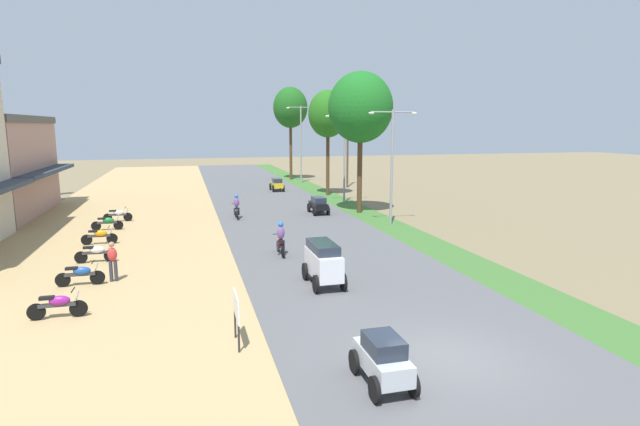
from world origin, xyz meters
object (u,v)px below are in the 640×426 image
(parked_motorbike_nearest, at_px, (58,304))
(car_sedan_yellow, at_px, (277,184))
(median_tree_second, at_px, (328,114))
(streetlamp_near, at_px, (392,159))
(motorbike_ahead_second, at_px, (236,207))
(car_hatchback_silver, at_px, (383,358))
(parked_motorbike_fifth, at_px, (108,222))
(utility_pole_near, at_px, (348,139))
(median_tree_third, at_px, (290,108))
(motorbike_foreground_rider, at_px, (280,239))
(parked_motorbike_third, at_px, (96,252))
(parked_motorbike_second, at_px, (81,273))
(pedestrian_on_shoulder, at_px, (113,259))
(parked_motorbike_fourth, at_px, (100,235))
(car_sedan_black, at_px, (318,204))
(car_van_white, at_px, (323,261))
(streetlamp_mid, at_px, (344,152))
(streetlamp_far, at_px, (301,139))
(parked_motorbike_sixth, at_px, (118,214))
(median_tree_nearest, at_px, (361,108))
(street_signboard, at_px, (236,310))

(parked_motorbike_nearest, xyz_separation_m, car_sedan_yellow, (12.59, 30.14, 0.19))
(median_tree_second, bearing_deg, car_sedan_yellow, 134.27)
(streetlamp_near, distance_m, motorbike_ahead_second, 10.78)
(motorbike_ahead_second, bearing_deg, car_hatchback_silver, -87.25)
(parked_motorbike_fifth, distance_m, utility_pole_near, 27.10)
(median_tree_third, distance_m, motorbike_foreground_rider, 35.83)
(median_tree_second, bearing_deg, streetlamp_near, -90.08)
(parked_motorbike_nearest, height_order, parked_motorbike_third, same)
(car_sedan_yellow, distance_m, motorbike_ahead_second, 14.71)
(parked_motorbike_second, relative_size, pedestrian_on_shoulder, 1.11)
(parked_motorbike_fourth, distance_m, car_sedan_black, 14.75)
(car_van_white, bearing_deg, car_hatchback_silver, -95.05)
(motorbike_ahead_second, bearing_deg, car_sedan_yellow, 69.19)
(pedestrian_on_shoulder, distance_m, median_tree_third, 40.06)
(parked_motorbike_nearest, distance_m, median_tree_second, 31.61)
(parked_motorbike_fifth, height_order, streetlamp_mid, streetlamp_mid)
(streetlamp_mid, bearing_deg, median_tree_third, 91.16)
(streetlamp_near, bearing_deg, parked_motorbike_nearest, -144.60)
(motorbike_ahead_second, bearing_deg, parked_motorbike_third, -127.77)
(median_tree_second, distance_m, median_tree_third, 14.17)
(parked_motorbike_nearest, height_order, pedestrian_on_shoulder, pedestrian_on_shoulder)
(pedestrian_on_shoulder, height_order, streetlamp_near, streetlamp_near)
(parked_motorbike_fourth, bearing_deg, motorbike_ahead_second, 36.08)
(streetlamp_far, bearing_deg, motorbike_ahead_second, -114.22)
(streetlamp_near, bearing_deg, streetlamp_mid, 90.00)
(pedestrian_on_shoulder, relative_size, motorbike_foreground_rider, 0.90)
(streetlamp_mid, bearing_deg, median_tree_second, 89.76)
(streetlamp_near, bearing_deg, pedestrian_on_shoulder, -152.57)
(parked_motorbike_sixth, height_order, streetlamp_mid, streetlamp_mid)
(car_hatchback_silver, bearing_deg, motorbike_foreground_rider, 90.31)
(car_sedan_black, bearing_deg, motorbike_foreground_rider, -113.82)
(parked_motorbike_second, distance_m, streetlamp_near, 18.73)
(streetlamp_far, bearing_deg, parked_motorbike_nearest, -114.21)
(streetlamp_near, relative_size, car_van_white, 2.96)
(median_tree_third, xyz_separation_m, streetlamp_far, (0.39, -3.60, -3.44))
(pedestrian_on_shoulder, relative_size, car_hatchback_silver, 0.81)
(parked_motorbike_second, xyz_separation_m, streetlamp_near, (16.43, 8.23, 3.65))
(car_sedan_yellow, bearing_deg, parked_motorbike_fifth, -129.98)
(parked_motorbike_fifth, xyz_separation_m, car_hatchback_silver, (8.92, -21.27, 0.19))
(median_tree_second, height_order, car_hatchback_silver, median_tree_second)
(streetlamp_mid, height_order, motorbike_ahead_second, streetlamp_mid)
(parked_motorbike_third, height_order, median_tree_nearest, median_tree_nearest)
(parked_motorbike_fifth, xyz_separation_m, median_tree_second, (16.95, 11.53, 6.66))
(street_signboard, relative_size, car_sedan_black, 0.66)
(parked_motorbike_fourth, xyz_separation_m, pedestrian_on_shoulder, (1.52, -7.00, 0.41))
(motorbike_ahead_second, bearing_deg, median_tree_nearest, 1.30)
(median_tree_second, distance_m, motorbike_ahead_second, 14.79)
(median_tree_third, bearing_deg, parked_motorbike_fourth, -119.13)
(parked_motorbike_sixth, distance_m, car_sedan_black, 13.34)
(parked_motorbike_fifth, distance_m, pedestrian_on_shoulder, 10.94)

